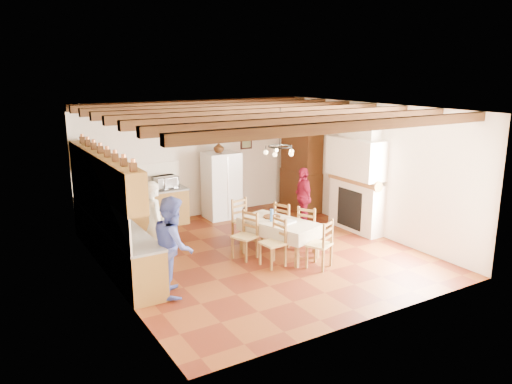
# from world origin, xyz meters

# --- Properties ---
(floor) EXTENTS (6.00, 6.50, 0.02)m
(floor) POSITION_xyz_m (0.00, 0.00, -0.01)
(floor) COLOR #521C0D
(floor) RESTS_ON ground
(ceiling) EXTENTS (6.00, 6.50, 0.02)m
(ceiling) POSITION_xyz_m (0.00, 0.00, 3.01)
(ceiling) COLOR beige
(ceiling) RESTS_ON ground
(wall_back) EXTENTS (6.00, 0.02, 3.00)m
(wall_back) POSITION_xyz_m (0.00, 3.26, 1.50)
(wall_back) COLOR silver
(wall_back) RESTS_ON ground
(wall_front) EXTENTS (6.00, 0.02, 3.00)m
(wall_front) POSITION_xyz_m (0.00, -3.26, 1.50)
(wall_front) COLOR silver
(wall_front) RESTS_ON ground
(wall_left) EXTENTS (0.02, 6.50, 3.00)m
(wall_left) POSITION_xyz_m (-3.01, 0.00, 1.50)
(wall_left) COLOR silver
(wall_left) RESTS_ON ground
(wall_right) EXTENTS (0.02, 6.50, 3.00)m
(wall_right) POSITION_xyz_m (3.01, 0.00, 1.50)
(wall_right) COLOR silver
(wall_right) RESTS_ON ground
(ceiling_beams) EXTENTS (6.00, 6.30, 0.16)m
(ceiling_beams) POSITION_xyz_m (0.00, 0.00, 2.91)
(ceiling_beams) COLOR #321A11
(ceiling_beams) RESTS_ON ground
(lower_cabinets_left) EXTENTS (0.60, 4.30, 0.86)m
(lower_cabinets_left) POSITION_xyz_m (-2.70, 1.05, 0.43)
(lower_cabinets_left) COLOR brown
(lower_cabinets_left) RESTS_ON ground
(lower_cabinets_back) EXTENTS (2.30, 0.60, 0.86)m
(lower_cabinets_back) POSITION_xyz_m (-1.55, 2.95, 0.43)
(lower_cabinets_back) COLOR brown
(lower_cabinets_back) RESTS_ON ground
(countertop_left) EXTENTS (0.62, 4.30, 0.04)m
(countertop_left) POSITION_xyz_m (-2.70, 1.05, 0.88)
(countertop_left) COLOR slate
(countertop_left) RESTS_ON lower_cabinets_left
(countertop_back) EXTENTS (2.34, 0.62, 0.04)m
(countertop_back) POSITION_xyz_m (-1.55, 2.95, 0.88)
(countertop_back) COLOR slate
(countertop_back) RESTS_ON lower_cabinets_back
(backsplash_left) EXTENTS (0.03, 4.30, 0.60)m
(backsplash_left) POSITION_xyz_m (-2.98, 1.05, 1.20)
(backsplash_left) COLOR white
(backsplash_left) RESTS_ON ground
(backsplash_back) EXTENTS (2.30, 0.03, 0.60)m
(backsplash_back) POSITION_xyz_m (-1.55, 3.23, 1.20)
(backsplash_back) COLOR white
(backsplash_back) RESTS_ON ground
(upper_cabinets) EXTENTS (0.35, 4.20, 0.70)m
(upper_cabinets) POSITION_xyz_m (-2.83, 1.05, 1.85)
(upper_cabinets) COLOR brown
(upper_cabinets) RESTS_ON ground
(fireplace) EXTENTS (0.56, 1.60, 2.80)m
(fireplace) POSITION_xyz_m (2.72, 0.20, 1.40)
(fireplace) COLOR beige
(fireplace) RESTS_ON ground
(wall_picture) EXTENTS (0.34, 0.03, 0.42)m
(wall_picture) POSITION_xyz_m (1.55, 3.23, 1.85)
(wall_picture) COLOR black
(wall_picture) RESTS_ON ground
(refrigerator) EXTENTS (0.86, 0.71, 1.70)m
(refrigerator) POSITION_xyz_m (0.55, 2.76, 0.85)
(refrigerator) COLOR silver
(refrigerator) RESTS_ON floor
(hutch) EXTENTS (0.57, 1.33, 2.40)m
(hutch) POSITION_xyz_m (2.75, 2.35, 1.20)
(hutch) COLOR #35150B
(hutch) RESTS_ON floor
(dining_table) EXTENTS (1.28, 1.80, 0.72)m
(dining_table) POSITION_xyz_m (0.35, -0.19, 0.63)
(dining_table) COLOR beige
(dining_table) RESTS_ON floor
(chandelier) EXTENTS (0.47, 0.47, 0.03)m
(chandelier) POSITION_xyz_m (0.35, -0.19, 2.25)
(chandelier) COLOR black
(chandelier) RESTS_ON ground
(chair_left_near) EXTENTS (0.44, 0.46, 0.96)m
(chair_left_near) POSITION_xyz_m (-0.11, -0.67, 0.48)
(chair_left_near) COLOR brown
(chair_left_near) RESTS_ON floor
(chair_left_far) EXTENTS (0.52, 0.53, 0.96)m
(chair_left_far) POSITION_xyz_m (-0.37, -0.05, 0.48)
(chair_left_far) COLOR brown
(chair_left_far) RESTS_ON floor
(chair_right_near) EXTENTS (0.56, 0.56, 0.96)m
(chair_right_near) POSITION_xyz_m (1.06, -0.29, 0.48)
(chair_right_near) COLOR brown
(chair_right_near) RESTS_ON floor
(chair_right_far) EXTENTS (0.52, 0.54, 0.96)m
(chair_right_far) POSITION_xyz_m (0.83, 0.25, 0.48)
(chair_right_far) COLOR brown
(chair_right_far) RESTS_ON floor
(chair_end_near) EXTENTS (0.55, 0.54, 0.96)m
(chair_end_near) POSITION_xyz_m (0.62, -1.20, 0.48)
(chair_end_near) COLOR brown
(chair_end_near) RESTS_ON floor
(chair_end_far) EXTENTS (0.46, 0.44, 0.96)m
(chair_end_far) POSITION_xyz_m (0.10, 0.84, 0.48)
(chair_end_far) COLOR brown
(chair_end_far) RESTS_ON floor
(person_man) EXTENTS (0.48, 0.68, 1.76)m
(person_man) POSITION_xyz_m (-2.15, 0.21, 0.88)
(person_man) COLOR beige
(person_man) RESTS_ON floor
(person_woman_blue) EXTENTS (0.88, 0.99, 1.70)m
(person_woman_blue) POSITION_xyz_m (-2.19, -0.83, 0.85)
(person_woman_blue) COLOR #4452A2
(person_woman_blue) RESTS_ON floor
(person_woman_red) EXTENTS (0.56, 0.91, 1.44)m
(person_woman_red) POSITION_xyz_m (1.93, 1.14, 0.72)
(person_woman_red) COLOR maroon
(person_woman_red) RESTS_ON floor
(microwave) EXTENTS (0.60, 0.44, 0.31)m
(microwave) POSITION_xyz_m (-0.88, 2.95, 1.06)
(microwave) COLOR silver
(microwave) RESTS_ON countertop_back
(fridge_vase) EXTENTS (0.33, 0.33, 0.27)m
(fridge_vase) POSITION_xyz_m (0.49, 2.76, 1.83)
(fridge_vase) COLOR #35150B
(fridge_vase) RESTS_ON refrigerator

